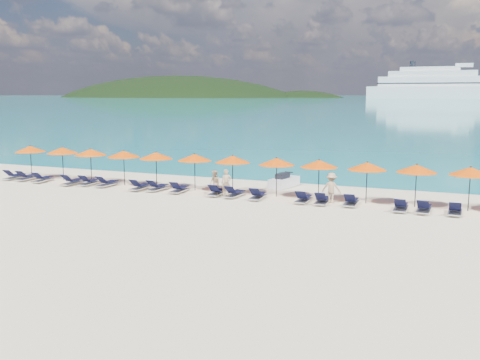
% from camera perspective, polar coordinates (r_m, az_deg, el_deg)
% --- Properties ---
extents(ground, '(1400.00, 1400.00, 0.00)m').
position_cam_1_polar(ground, '(26.44, -2.44, -3.55)').
color(ground, beige).
extents(sea, '(1600.00, 1300.00, 0.01)m').
position_cam_1_polar(sea, '(683.56, 21.34, 8.22)').
color(sea, '#1FA9B2').
rests_on(sea, ground).
extents(headland_main, '(374.00, 242.00, 126.50)m').
position_cam_1_polar(headland_main, '(644.93, -6.88, 5.38)').
color(headland_main, black).
rests_on(headland_main, ground).
extents(headland_small, '(162.00, 126.00, 85.50)m').
position_cam_1_polar(headland_small, '(606.55, 6.62, 5.42)').
color(headland_small, black).
rests_on(headland_small, ground).
extents(cruise_ship, '(148.04, 26.81, 41.08)m').
position_cam_1_polar(cruise_ship, '(525.31, 21.69, 9.22)').
color(cruise_ship, silver).
rests_on(cruise_ship, ground).
extents(jetski, '(1.43, 2.62, 0.88)m').
position_cam_1_polar(jetski, '(33.61, 4.71, -0.16)').
color(jetski, white).
rests_on(jetski, ground).
extents(beachgoer_a, '(0.66, 0.54, 1.57)m').
position_cam_1_polar(beachgoer_a, '(30.43, -1.47, -0.32)').
color(beachgoer_a, tan).
rests_on(beachgoer_a, ground).
extents(beachgoer_b, '(0.83, 0.75, 1.49)m').
position_cam_1_polar(beachgoer_b, '(30.59, -2.70, -0.36)').
color(beachgoer_b, tan).
rests_on(beachgoer_b, ground).
extents(beachgoer_c, '(1.06, 0.50, 1.63)m').
position_cam_1_polar(beachgoer_c, '(29.14, 9.72, -0.83)').
color(beachgoer_c, tan).
rests_on(beachgoer_c, ground).
extents(umbrella_0, '(2.10, 2.10, 2.28)m').
position_cam_1_polar(umbrella_0, '(39.78, -21.47, 3.10)').
color(umbrella_0, black).
rests_on(umbrella_0, ground).
extents(umbrella_1, '(2.10, 2.10, 2.28)m').
position_cam_1_polar(umbrella_1, '(38.07, -18.44, 3.02)').
color(umbrella_1, black).
rests_on(umbrella_1, ground).
extents(umbrella_2, '(2.10, 2.10, 2.28)m').
position_cam_1_polar(umbrella_2, '(36.37, -15.66, 2.88)').
color(umbrella_2, black).
rests_on(umbrella_2, ground).
extents(umbrella_3, '(2.10, 2.10, 2.28)m').
position_cam_1_polar(umbrella_3, '(34.77, -12.31, 2.73)').
color(umbrella_3, black).
rests_on(umbrella_3, ground).
extents(umbrella_4, '(2.10, 2.10, 2.28)m').
position_cam_1_polar(umbrella_4, '(33.52, -8.95, 2.59)').
color(umbrella_4, black).
rests_on(umbrella_4, ground).
extents(umbrella_5, '(2.10, 2.10, 2.28)m').
position_cam_1_polar(umbrella_5, '(32.30, -4.86, 2.42)').
color(umbrella_5, black).
rests_on(umbrella_5, ground).
extents(umbrella_6, '(2.10, 2.10, 2.28)m').
position_cam_1_polar(umbrella_6, '(31.35, -0.79, 2.24)').
color(umbrella_6, black).
rests_on(umbrella_6, ground).
extents(umbrella_7, '(2.10, 2.10, 2.28)m').
position_cam_1_polar(umbrella_7, '(30.34, 3.93, 1.98)').
color(umbrella_7, black).
rests_on(umbrella_7, ground).
extents(umbrella_8, '(2.10, 2.10, 2.28)m').
position_cam_1_polar(umbrella_8, '(29.68, 8.43, 1.74)').
color(umbrella_8, black).
rests_on(umbrella_8, ground).
extents(umbrella_9, '(2.10, 2.10, 2.28)m').
position_cam_1_polar(umbrella_9, '(29.16, 13.42, 1.45)').
color(umbrella_9, black).
rests_on(umbrella_9, ground).
extents(umbrella_10, '(2.10, 2.10, 2.28)m').
position_cam_1_polar(umbrella_10, '(28.94, 18.33, 1.17)').
color(umbrella_10, black).
rests_on(umbrella_10, ground).
extents(umbrella_11, '(2.10, 2.10, 2.28)m').
position_cam_1_polar(umbrella_11, '(28.89, 23.38, 0.86)').
color(umbrella_11, black).
rests_on(umbrella_11, ground).
extents(lounger_0, '(0.73, 1.74, 0.66)m').
position_cam_1_polar(lounger_0, '(39.61, -22.93, 0.39)').
color(lounger_0, silver).
rests_on(lounger_0, ground).
extents(lounger_1, '(0.77, 1.75, 0.66)m').
position_cam_1_polar(lounger_1, '(38.80, -21.81, 0.29)').
color(lounger_1, silver).
rests_on(lounger_1, ground).
extents(lounger_2, '(0.78, 1.75, 0.66)m').
position_cam_1_polar(lounger_2, '(37.66, -20.33, 0.12)').
color(lounger_2, silver).
rests_on(lounger_2, ground).
extents(lounger_3, '(0.64, 1.71, 0.66)m').
position_cam_1_polar(lounger_3, '(35.94, -17.46, -0.15)').
color(lounger_3, silver).
rests_on(lounger_3, ground).
extents(lounger_4, '(0.64, 1.71, 0.66)m').
position_cam_1_polar(lounger_4, '(35.48, -15.79, -0.19)').
color(lounger_4, silver).
rests_on(lounger_4, ground).
extents(lounger_5, '(0.74, 1.74, 0.66)m').
position_cam_1_polar(lounger_5, '(34.68, -13.99, -0.33)').
color(lounger_5, silver).
rests_on(lounger_5, ground).
extents(lounger_6, '(0.64, 1.71, 0.66)m').
position_cam_1_polar(lounger_6, '(33.06, -10.62, -0.67)').
color(lounger_6, silver).
rests_on(lounger_6, ground).
extents(lounger_7, '(0.76, 1.75, 0.66)m').
position_cam_1_polar(lounger_7, '(32.60, -8.79, -0.76)').
color(lounger_7, silver).
rests_on(lounger_7, ground).
extents(lounger_8, '(0.67, 1.72, 0.66)m').
position_cam_1_polar(lounger_8, '(31.85, -6.49, -0.95)').
color(lounger_8, silver).
rests_on(lounger_8, ground).
extents(lounger_9, '(0.75, 1.74, 0.66)m').
position_cam_1_polar(lounger_9, '(30.79, -2.48, -1.25)').
color(lounger_9, silver).
rests_on(lounger_9, ground).
extents(lounger_10, '(0.79, 1.75, 0.66)m').
position_cam_1_polar(lounger_10, '(30.28, -0.59, -1.43)').
color(lounger_10, silver).
rests_on(lounger_10, ground).
extents(lounger_11, '(0.71, 1.73, 0.66)m').
position_cam_1_polar(lounger_11, '(29.69, 1.91, -1.65)').
color(lounger_11, silver).
rests_on(lounger_11, ground).
extents(lounger_12, '(0.63, 1.70, 0.66)m').
position_cam_1_polar(lounger_12, '(29.03, 6.79, -1.96)').
color(lounger_12, silver).
rests_on(lounger_12, ground).
extents(lounger_13, '(0.71, 1.73, 0.66)m').
position_cam_1_polar(lounger_13, '(28.75, 8.75, -2.12)').
color(lounger_13, silver).
rests_on(lounger_13, ground).
extents(lounger_14, '(0.67, 1.72, 0.66)m').
position_cam_1_polar(lounger_14, '(28.62, 11.76, -2.26)').
color(lounger_14, silver).
rests_on(lounger_14, ground).
extents(lounger_15, '(0.62, 1.70, 0.66)m').
position_cam_1_polar(lounger_15, '(27.98, 16.78, -2.73)').
color(lounger_15, silver).
rests_on(lounger_15, ground).
extents(lounger_16, '(0.71, 1.73, 0.66)m').
position_cam_1_polar(lounger_16, '(27.94, 19.02, -2.86)').
color(lounger_16, silver).
rests_on(lounger_16, ground).
extents(lounger_17, '(0.66, 1.71, 0.66)m').
position_cam_1_polar(lounger_17, '(28.01, 21.96, -3.00)').
color(lounger_17, silver).
rests_on(lounger_17, ground).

